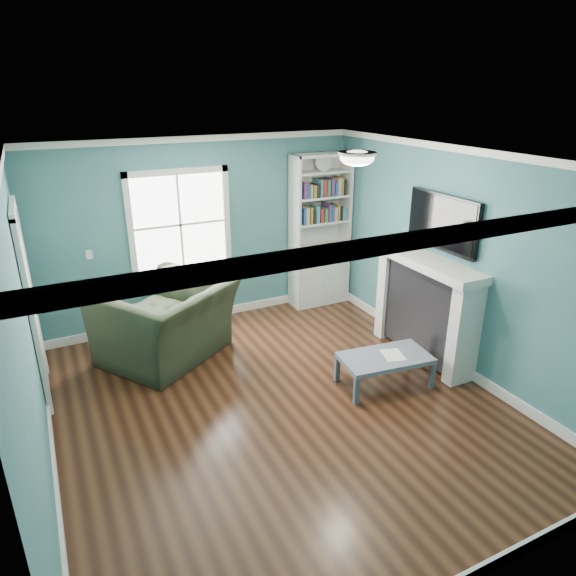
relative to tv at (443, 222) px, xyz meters
name	(u,v)px	position (x,y,z in m)	size (l,w,h in m)	color
floor	(280,405)	(-2.20, -0.20, -1.72)	(5.00, 5.00, 0.00)	black
room_walls	(279,267)	(-2.20, -0.20, -0.14)	(5.00, 5.00, 5.00)	#36666C
trim	(280,300)	(-2.20, -0.20, -0.49)	(4.50, 5.00, 2.60)	white
window	(180,225)	(-2.50, 2.29, -0.27)	(1.40, 0.06, 1.50)	white
bookshelf	(319,246)	(-0.43, 2.10, -0.80)	(0.90, 0.35, 2.31)	silver
fireplace	(425,310)	(-0.12, 0.00, -1.09)	(0.44, 1.58, 1.30)	black
tv	(443,222)	(0.00, 0.00, 0.00)	(0.06, 1.10, 0.65)	black
door	(31,304)	(-4.42, 1.20, -0.65)	(0.12, 0.98, 2.17)	silver
ceiling_fixture	(357,157)	(-1.30, -0.10, 0.82)	(0.38, 0.38, 0.15)	white
light_switch	(89,255)	(-3.70, 2.28, -0.52)	(0.08, 0.01, 0.12)	white
recliner	(166,310)	(-2.99, 1.40, -1.08)	(1.47, 0.95, 1.28)	black
coffee_table	(385,360)	(-0.95, -0.34, -1.41)	(1.06, 0.67, 0.37)	#474F56
paper_sheet	(393,355)	(-0.86, -0.36, -1.36)	(0.22, 0.28, 0.00)	white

